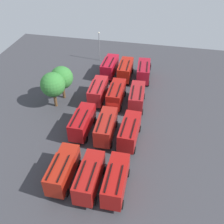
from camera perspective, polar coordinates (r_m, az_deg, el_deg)
ground_plane at (r=45.58m, az=-0.00°, el=-1.38°), size 65.27×65.27×0.00m
fire_truck_0 at (r=33.78m, az=0.85°, el=-14.57°), size 7.21×2.78×3.88m
fire_truck_1 at (r=40.01m, az=3.86°, el=-4.14°), size 7.28×2.95×3.88m
fire_truck_2 at (r=47.29m, az=5.44°, el=3.35°), size 7.30×3.02×3.88m
fire_truck_3 at (r=55.44m, az=6.89°, el=8.89°), size 7.34×3.12×3.88m
fire_truck_4 at (r=34.19m, az=-4.95°, el=-13.87°), size 7.21×2.78×3.88m
fire_truck_5 at (r=40.71m, az=-1.33°, el=-3.16°), size 7.26×2.90×3.88m
fire_truck_6 at (r=47.84m, az=0.92°, el=3.99°), size 7.21×2.78×3.88m
fire_truck_7 at (r=55.63m, az=2.92°, el=9.24°), size 7.23×2.83×3.88m
fire_truck_8 at (r=35.40m, az=-10.67°, el=-12.17°), size 7.21×2.78×3.88m
fire_truck_9 at (r=41.82m, az=-6.49°, el=-2.12°), size 7.23×2.84×3.88m
fire_truck_10 at (r=48.75m, az=-3.07°, el=4.66°), size 7.25×2.89×3.88m
fire_truck_11 at (r=56.79m, az=-0.51°, el=9.93°), size 7.26×2.90×3.88m
firefighter_0 at (r=51.82m, az=6.54°, el=5.04°), size 0.47×0.36×1.64m
firefighter_1 at (r=59.93m, az=8.32°, el=9.82°), size 0.27×0.43×1.69m
tree_0 at (r=47.06m, az=-12.77°, el=5.82°), size 4.37×4.37×6.77m
tree_1 at (r=49.14m, az=-10.92°, el=7.34°), size 4.21×4.21×6.52m
traffic_cone_0 at (r=54.15m, az=-2.15°, el=6.08°), size 0.39×0.39×0.56m
traffic_cone_1 at (r=39.39m, az=-8.07°, el=-9.09°), size 0.47×0.47×0.68m
lamppost at (r=62.35m, az=-2.81°, el=14.54°), size 0.36×0.36×6.99m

